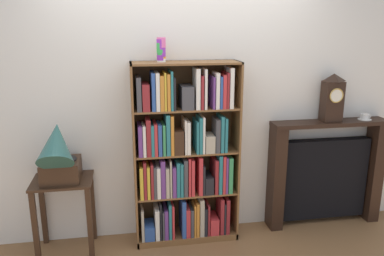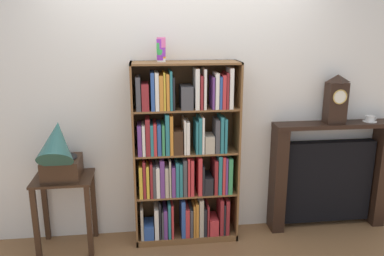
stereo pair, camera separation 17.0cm
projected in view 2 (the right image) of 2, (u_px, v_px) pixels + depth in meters
ground_plane at (187, 241)px, 3.76m from camera, size 8.29×6.40×0.02m
wall_back at (201, 102)px, 3.70m from camera, size 5.29×0.08×2.60m
bookshelf at (184, 161)px, 3.62m from camera, size 0.97×0.31×1.70m
cup_stack at (161, 50)px, 3.35m from camera, size 0.08×0.08×0.21m
side_table_left at (65, 197)px, 3.52m from camera, size 0.52×0.41×0.70m
gramophone at (59, 151)px, 3.33m from camera, size 0.32×0.51×0.61m
fireplace_mantel at (328, 176)px, 3.92m from camera, size 1.19×0.22×1.10m
mantel_clock at (336, 99)px, 3.70m from camera, size 0.18×0.15×0.47m
teacup_with_saucer at (370, 119)px, 3.80m from camera, size 0.14×0.13×0.06m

